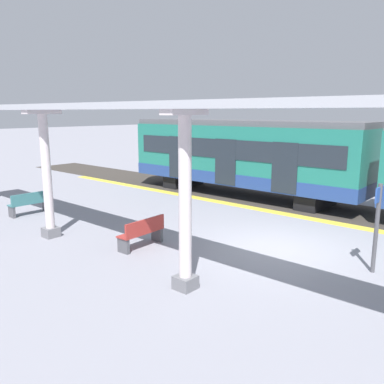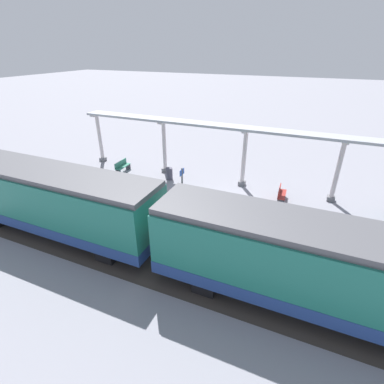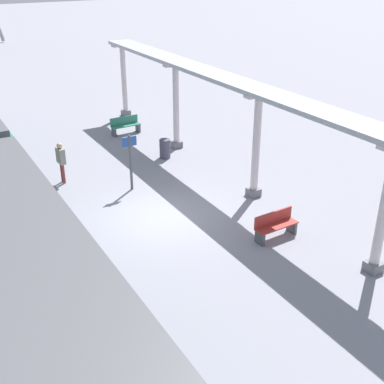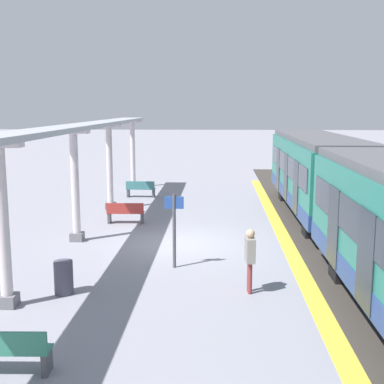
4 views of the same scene
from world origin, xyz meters
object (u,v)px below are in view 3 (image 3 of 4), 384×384
Objects in this scene: train_near_carriage at (30,307)px; canopy_pillar_second at (384,210)px; bench_far_end at (275,225)px; trash_bin at (165,149)px; canopy_pillar_third at (256,146)px; canopy_pillar_fifth at (124,80)px; canopy_pillar_fourth at (176,106)px; passenger_waiting_near_edge at (61,158)px; bench_near_end at (125,125)px; platform_info_sign at (130,157)px.

canopy_pillar_second reaches higher than train_near_carriage.
train_near_carriage reaches higher than bench_far_end.
train_near_carriage is 8.35m from bench_far_end.
canopy_pillar_second reaches higher than bench_far_end.
train_near_carriage reaches higher than trash_bin.
canopy_pillar_fifth is at bearing 90.00° from canopy_pillar_third.
canopy_pillar_fourth reaches higher than passenger_waiting_near_edge.
bench_near_end is (7.94, 13.82, -1.38)m from train_near_carriage.
trash_bin is at bearing 95.73° from canopy_pillar_second.
canopy_pillar_second is at bearing -61.06° from passenger_waiting_near_edge.
trash_bin is (-1.08, 10.78, -1.55)m from canopy_pillar_second.
bench_far_end is 0.69× the size of platform_info_sign.
canopy_pillar_third is 7.57m from passenger_waiting_near_edge.
canopy_pillar_fifth is 2.35× the size of passenger_waiting_near_edge.
train_near_carriage is at bearing -119.88° from bench_near_end.
canopy_pillar_fourth is (0.00, 6.00, 0.00)m from canopy_pillar_third.
bench_near_end is at bearing 98.05° from canopy_pillar_third.
trash_bin is (0.20, -3.95, -0.02)m from bench_near_end.
train_near_carriage is 7.57× the size of bench_far_end.
canopy_pillar_second is 4.57× the size of trash_bin.
train_near_carriage is at bearing -152.66° from canopy_pillar_third.
passenger_waiting_near_edge is (-4.51, -4.26, 0.60)m from bench_near_end.
canopy_pillar_fifth reaches higher than platform_info_sign.
bench_near_end is 6.73m from platform_info_sign.
bench_far_end is 0.91× the size of passenger_waiting_near_edge.
canopy_pillar_fifth is 2.58× the size of bench_far_end.
bench_near_end is at bearing 92.87° from trash_bin.
train_near_carriage reaches higher than bench_near_end.
canopy_pillar_fifth is 9.26m from passenger_waiting_near_edge.
canopy_pillar_fifth is at bearing 66.23° from bench_near_end.
trash_bin is 4.76m from passenger_waiting_near_edge.
canopy_pillar_second is 2.35× the size of passenger_waiting_near_edge.
canopy_pillar_fifth is at bearing 61.13° from train_near_carriage.
canopy_pillar_third is at bearing -81.95° from bench_near_end.
passenger_waiting_near_edge is at bearing 121.10° from bench_far_end.
canopy_pillar_third and canopy_pillar_fifth have the same top height.
trash_bin is 0.39× the size of platform_info_sign.
platform_info_sign is (-2.62, -2.27, 0.90)m from trash_bin.
train_near_carriage is 9.27m from canopy_pillar_second.
platform_info_sign is at bearing 142.58° from canopy_pillar_third.
canopy_pillar_second is 12.00m from passenger_waiting_near_edge.
bench_near_end is at bearing 112.77° from canopy_pillar_fourth.
canopy_pillar_fifth is 7.11m from trash_bin.
trash_bin is at bearing 50.48° from train_near_carriage.
canopy_pillar_fourth is at bearing 40.59° from platform_info_sign.
platform_info_sign is at bearing 113.50° from canopy_pillar_second.
canopy_pillar_second is 2.58× the size of bench_far_end.
train_near_carriage is at bearing -118.87° from canopy_pillar_fifth.
canopy_pillar_fifth is at bearing 85.22° from bench_far_end.
trash_bin is at bearing -98.96° from canopy_pillar_fifth.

